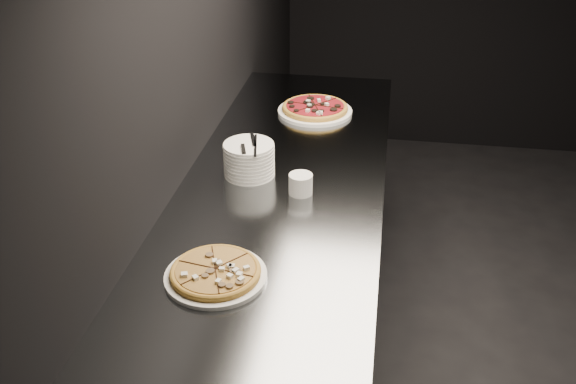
# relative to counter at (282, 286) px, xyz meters

# --- Properties ---
(wall_left) EXTENTS (0.02, 5.00, 2.80)m
(wall_left) POSITION_rel_counter_xyz_m (-0.37, 0.00, 0.94)
(wall_left) COLOR black
(wall_left) RESTS_ON floor
(counter) EXTENTS (0.74, 2.44, 0.92)m
(counter) POSITION_rel_counter_xyz_m (0.00, 0.00, 0.00)
(counter) COLOR slate
(counter) RESTS_ON floor
(pizza_mushroom) EXTENTS (0.31, 0.31, 0.03)m
(pizza_mushroom) POSITION_rel_counter_xyz_m (-0.10, -0.58, 0.48)
(pizza_mushroom) COLOR white
(pizza_mushroom) RESTS_ON counter
(pizza_tomato) EXTENTS (0.35, 0.35, 0.04)m
(pizza_tomato) POSITION_rel_counter_xyz_m (0.03, 0.71, 0.48)
(pizza_tomato) COLOR white
(pizza_tomato) RESTS_ON counter
(plate_stack) EXTENTS (0.19, 0.19, 0.13)m
(plate_stack) POSITION_rel_counter_xyz_m (-0.14, 0.07, 0.52)
(plate_stack) COLOR white
(plate_stack) RESTS_ON counter
(cutlery) EXTENTS (0.06, 0.20, 0.01)m
(cutlery) POSITION_rel_counter_xyz_m (-0.13, 0.05, 0.59)
(cutlery) COLOR #B2B4B9
(cutlery) RESTS_ON plate_stack
(ramekin) EXTENTS (0.09, 0.09, 0.07)m
(ramekin) POSITION_rel_counter_xyz_m (0.08, -0.04, 0.50)
(ramekin) COLOR silver
(ramekin) RESTS_ON counter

